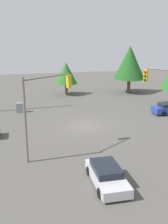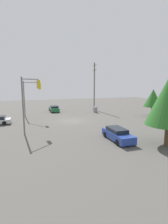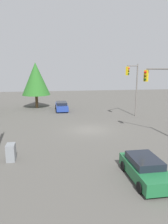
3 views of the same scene
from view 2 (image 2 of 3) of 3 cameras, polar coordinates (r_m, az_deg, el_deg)
ground_plane at (r=28.91m, az=-3.96°, el=-2.94°), size 80.00×80.00×0.00m
sedan_blue at (r=19.47m, az=10.91°, el=-7.20°), size 4.57×1.85×1.35m
sedan_green at (r=38.91m, az=-9.76°, el=1.08°), size 4.18×1.91×1.30m
traffic_signal_main at (r=22.43m, az=-17.50°, el=5.02°), size 1.99×2.30×6.91m
traffic_signal_cross at (r=32.20m, az=-17.24°, el=6.07°), size 4.02×2.86×6.56m
utility_pole_tall at (r=40.21m, az=3.39°, el=8.63°), size 2.20×0.28×10.69m
electrical_cabinet at (r=37.24m, az=3.68°, el=0.77°), size 0.91×0.59×1.20m
tree_right at (r=35.22m, az=21.58°, el=4.25°), size 3.46×3.46×5.06m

